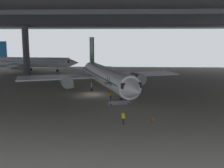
# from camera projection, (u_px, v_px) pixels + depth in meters

# --- Properties ---
(ground_plane) EXTENTS (110.00, 110.00, 0.00)m
(ground_plane) POSITION_uv_depth(u_px,v_px,m) (93.00, 95.00, 52.67)
(ground_plane) COLOR gray
(hangar_structure) EXTENTS (121.00, 99.00, 16.36)m
(hangar_structure) POSITION_uv_depth(u_px,v_px,m) (98.00, 18.00, 63.69)
(hangar_structure) COLOR #4C4F54
(hangar_structure) RESTS_ON ground_plane
(airplane_main) EXTENTS (34.73, 34.97, 11.31)m
(airplane_main) POSITION_uv_depth(u_px,v_px,m) (105.00, 76.00, 54.08)
(airplane_main) COLOR white
(airplane_main) RESTS_ON ground_plane
(boarding_stairs) EXTENTS (4.39, 2.71, 4.62)m
(boarding_stairs) POSITION_uv_depth(u_px,v_px,m) (118.00, 100.00, 44.91)
(boarding_stairs) COLOR slate
(boarding_stairs) RESTS_ON ground_plane
(crew_worker_near_nose) EXTENTS (0.45, 0.40, 1.65)m
(crew_worker_near_nose) POSITION_uv_depth(u_px,v_px,m) (123.00, 117.00, 34.02)
(crew_worker_near_nose) COLOR #232838
(crew_worker_near_nose) RESTS_ON ground_plane
(crew_worker_by_stairs) EXTENTS (0.34, 0.52, 1.75)m
(crew_worker_by_stairs) POSITION_uv_depth(u_px,v_px,m) (111.00, 95.00, 47.56)
(crew_worker_by_stairs) COLOR #232838
(crew_worker_by_stairs) RESTS_ON ground_plane
(airplane_distant) EXTENTS (31.83, 30.87, 10.16)m
(airplane_distant) POSITION_uv_depth(u_px,v_px,m) (33.00, 62.00, 90.16)
(airplane_distant) COLOR white
(airplane_distant) RESTS_ON ground_plane
(traffic_cone_orange) EXTENTS (0.36, 0.36, 0.60)m
(traffic_cone_orange) POSITION_uv_depth(u_px,v_px,m) (152.00, 119.00, 35.36)
(traffic_cone_orange) COLOR black
(traffic_cone_orange) RESTS_ON ground_plane
(baggage_tug) EXTENTS (2.23, 2.49, 0.90)m
(baggage_tug) POSITION_uv_depth(u_px,v_px,m) (70.00, 86.00, 59.44)
(baggage_tug) COLOR yellow
(baggage_tug) RESTS_ON ground_plane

